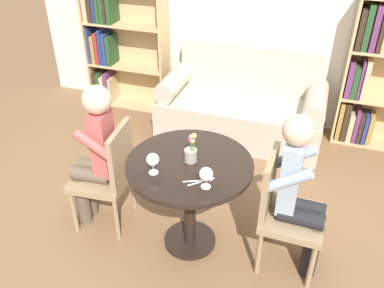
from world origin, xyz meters
The scene contains 14 objects.
ground_plane centered at (0.00, 0.00, 0.00)m, with size 16.00×16.00×0.00m, color brown.
round_table centered at (0.00, 0.00, 0.59)m, with size 0.88×0.88×0.76m.
couch centered at (0.00, 1.73, 0.31)m, with size 1.72×0.80×0.92m.
bookshelf_left centered at (-1.60, 2.00, 0.76)m, with size 0.98×0.28×1.51m.
bookshelf_right centered at (1.31, 2.00, 0.71)m, with size 0.98×0.28×1.51m.
chair_left centered at (-0.66, 0.02, 0.49)m, with size 0.45×0.45×0.90m.
chair_right centered at (0.66, 0.04, 0.49)m, with size 0.43×0.43×0.90m.
person_left centered at (-0.75, 0.01, 0.66)m, with size 0.44×0.36×1.22m.
person_right centered at (0.75, 0.04, 0.64)m, with size 0.42×0.35×1.22m.
wine_glass_left centered at (-0.19, -0.18, 0.86)m, with size 0.09×0.09×0.15m.
wine_glass_right centered at (0.18, -0.22, 0.85)m, with size 0.09×0.09×0.14m.
flower_vase centered at (0.00, 0.02, 0.83)m, with size 0.09×0.09×0.23m.
knife_left_setting centered at (0.14, -0.18, 0.76)m, with size 0.15×0.14×0.00m.
fork_left_setting centered at (0.11, -0.18, 0.76)m, with size 0.18×0.09×0.00m.
Camera 1 is at (0.73, -2.13, 2.37)m, focal length 38.00 mm.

